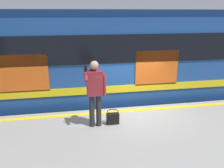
% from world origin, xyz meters
% --- Properties ---
extents(ground_plane, '(23.56, 23.56, 0.00)m').
position_xyz_m(ground_plane, '(0.00, 0.00, 0.00)').
color(ground_plane, '#3D3D3F').
extents(platform, '(12.83, 3.78, 1.10)m').
position_xyz_m(platform, '(0.00, 1.89, 0.55)').
color(platform, gray).
rests_on(platform, ground).
extents(safety_line, '(12.58, 0.16, 0.01)m').
position_xyz_m(safety_line, '(0.00, 0.30, 1.10)').
color(safety_line, yellow).
rests_on(safety_line, platform).
extents(track_rail_near, '(16.68, 0.08, 0.16)m').
position_xyz_m(track_rail_near, '(0.00, -1.14, 0.08)').
color(track_rail_near, slate).
rests_on(track_rail_near, ground).
extents(track_rail_far, '(16.68, 0.08, 0.16)m').
position_xyz_m(track_rail_far, '(0.00, -2.57, 0.08)').
color(track_rail_far, slate).
rests_on(track_rail_far, ground).
extents(train_carriage, '(11.99, 3.00, 3.95)m').
position_xyz_m(train_carriage, '(1.07, -1.85, 2.51)').
color(train_carriage, '#1E478C').
rests_on(train_carriage, ground).
extents(passenger, '(0.57, 0.55, 1.78)m').
position_xyz_m(passenger, '(1.19, 1.09, 2.15)').
color(passenger, '#262628').
rests_on(passenger, platform).
extents(handbag, '(0.34, 0.31, 0.38)m').
position_xyz_m(handbag, '(0.72, 1.07, 1.27)').
color(handbag, black).
rests_on(handbag, platform).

